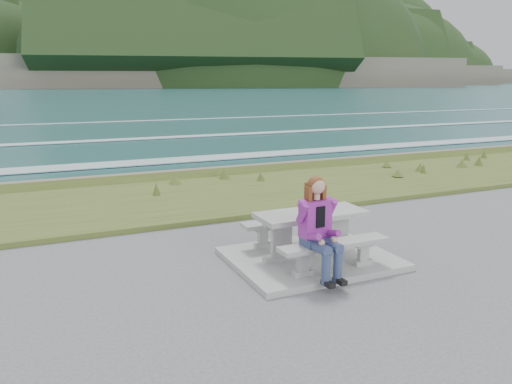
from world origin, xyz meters
TOP-DOWN VIEW (x-y plane):
  - concrete_slab at (0.00, 0.00)m, footprint 2.60×2.10m
  - picnic_table at (0.00, 0.00)m, footprint 1.80×0.75m
  - bench_landward at (0.00, -0.70)m, footprint 1.80×0.35m
  - bench_seaward at (0.00, 0.70)m, footprint 1.80×0.35m
  - grass_verge at (0.00, 5.00)m, footprint 160.00×4.50m
  - shore_drop at (0.00, 7.90)m, footprint 160.00×0.80m
  - ocean at (0.00, 25.09)m, footprint 1600.00×1600.00m
  - headland_range at (190.45, 398.44)m, footprint 729.83×363.95m
  - seated_woman at (-0.33, -0.84)m, footprint 0.47×0.78m

SIDE VIEW (x-z plane):
  - ocean at x=0.00m, z-range -1.79..-1.70m
  - grass_verge at x=0.00m, z-range -0.11..0.11m
  - shore_drop at x=0.00m, z-range -1.10..1.10m
  - concrete_slab at x=0.00m, z-range 0.00..0.10m
  - bench_landward at x=0.00m, z-range 0.22..0.67m
  - bench_seaward at x=0.00m, z-range 0.22..0.67m
  - seated_woman at x=-0.33m, z-range -0.10..1.39m
  - picnic_table at x=0.00m, z-range 0.31..1.06m
  - headland_range at x=190.45m, z-range -80.37..100.17m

